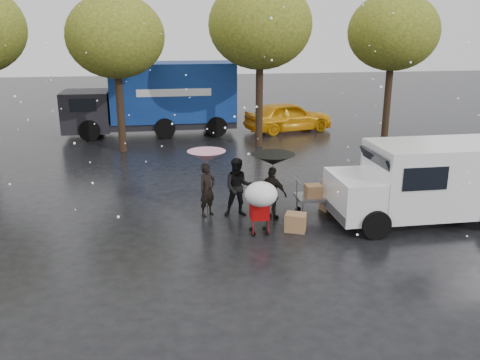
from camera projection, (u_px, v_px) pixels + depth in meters
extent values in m
plane|color=black|center=(238.00, 236.00, 13.13)|extent=(90.00, 90.00, 0.00)
imported|color=black|center=(207.00, 190.00, 14.38)|extent=(0.67, 0.63, 1.53)
imported|color=black|center=(238.00, 187.00, 14.32)|extent=(0.88, 0.72, 1.69)
imported|color=black|center=(272.00, 194.00, 14.09)|extent=(0.92, 0.85, 1.51)
cylinder|color=#4C4C4C|center=(207.00, 186.00, 14.35)|extent=(0.02, 0.02, 1.75)
cone|color=#C14F77|center=(207.00, 156.00, 14.09)|extent=(1.08, 1.08, 0.30)
sphere|color=#4C4C4C|center=(207.00, 155.00, 14.08)|extent=(0.06, 0.06, 0.06)
cylinder|color=#4C4C4C|center=(272.00, 190.00, 14.06)|extent=(0.02, 0.02, 1.73)
cone|color=black|center=(273.00, 159.00, 13.80)|extent=(1.21, 1.21, 0.30)
sphere|color=#4C4C4C|center=(273.00, 158.00, 13.79)|extent=(0.06, 0.06, 0.06)
cube|color=slate|center=(322.00, 196.00, 14.49)|extent=(1.50, 0.80, 0.08)
cylinder|color=slate|center=(297.00, 189.00, 14.30)|extent=(0.04, 0.04, 0.60)
cube|color=#996243|center=(333.00, 187.00, 14.56)|extent=(0.55, 0.45, 0.40)
cube|color=#996243|center=(313.00, 191.00, 14.28)|extent=(0.45, 0.40, 0.35)
cube|color=#996243|center=(335.00, 178.00, 14.22)|extent=(0.40, 0.35, 0.28)
cube|color=tan|center=(324.00, 193.00, 14.46)|extent=(0.90, 0.55, 0.12)
cylinder|color=black|center=(304.00, 217.00, 14.23)|extent=(0.16, 0.05, 0.16)
cylinder|color=black|center=(298.00, 209.00, 14.83)|extent=(0.16, 0.05, 0.16)
cylinder|color=black|center=(345.00, 215.00, 14.41)|extent=(0.16, 0.05, 0.16)
cylinder|color=black|center=(337.00, 207.00, 15.02)|extent=(0.16, 0.05, 0.16)
cube|color=#B00A0A|center=(259.00, 210.00, 13.13)|extent=(0.47, 0.41, 0.45)
cylinder|color=#B00A0A|center=(261.00, 199.00, 12.84)|extent=(0.42, 0.02, 0.02)
cylinder|color=#4C4C4C|center=(261.00, 202.00, 12.86)|extent=(0.02, 0.02, 0.60)
ellipsoid|color=white|center=(261.00, 194.00, 12.80)|extent=(0.84, 0.84, 0.63)
cylinder|color=black|center=(254.00, 234.00, 13.12)|extent=(0.12, 0.04, 0.12)
cylinder|color=black|center=(251.00, 229.00, 13.42)|extent=(0.12, 0.04, 0.12)
cylinder|color=black|center=(267.00, 233.00, 13.17)|extent=(0.12, 0.04, 0.12)
cylinder|color=black|center=(265.00, 229.00, 13.48)|extent=(0.12, 0.04, 0.12)
cube|color=white|center=(440.00, 177.00, 13.89)|extent=(3.80, 2.00, 1.90)
cube|color=white|center=(355.00, 195.00, 13.64)|extent=(1.20, 1.95, 1.10)
cube|color=black|center=(377.00, 164.00, 13.48)|extent=(0.37, 1.70, 0.67)
cube|color=slate|center=(335.00, 210.00, 13.68)|extent=(0.12, 1.90, 0.25)
cylinder|color=black|center=(376.00, 224.00, 12.91)|extent=(0.76, 0.28, 0.76)
cylinder|color=black|center=(349.00, 200.00, 14.71)|extent=(0.76, 0.28, 0.76)
cylinder|color=black|center=(454.00, 194.00, 15.20)|extent=(0.76, 0.28, 0.76)
cube|color=navy|center=(173.00, 91.00, 25.00)|extent=(6.00, 2.50, 2.80)
cube|color=black|center=(87.00, 111.00, 24.61)|extent=(2.20, 2.40, 1.90)
cube|color=black|center=(154.00, 123.00, 25.30)|extent=(8.00, 2.30, 0.35)
cube|color=white|center=(174.00, 93.00, 23.78)|extent=(3.50, 0.03, 0.35)
cylinder|color=black|center=(90.00, 131.00, 23.78)|extent=(1.00, 0.30, 1.00)
cylinder|color=black|center=(95.00, 122.00, 25.95)|extent=(1.00, 0.30, 1.00)
cylinder|color=black|center=(217.00, 127.00, 24.68)|extent=(1.00, 0.30, 1.00)
cylinder|color=black|center=(212.00, 118.00, 26.85)|extent=(1.00, 0.30, 1.00)
cube|color=#996243|center=(296.00, 222.00, 13.42)|extent=(0.66, 0.61, 0.48)
cube|color=#996243|center=(330.00, 203.00, 14.98)|extent=(0.59, 0.51, 0.39)
imported|color=#F5A70C|center=(288.00, 116.00, 25.92)|extent=(4.78, 2.74, 1.53)
cylinder|color=black|center=(120.00, 99.00, 21.39)|extent=(0.32, 0.32, 4.48)
ellipsoid|color=#2F4E16|center=(115.00, 36.00, 20.64)|extent=(4.00, 4.00, 3.40)
cylinder|color=black|center=(259.00, 91.00, 22.23)|extent=(0.32, 0.32, 4.90)
ellipsoid|color=#2F4E16|center=(260.00, 25.00, 21.41)|extent=(4.40, 4.40, 3.74)
cylinder|color=black|center=(388.00, 92.00, 23.18)|extent=(0.32, 0.32, 4.62)
ellipsoid|color=#2F4E16|center=(393.00, 32.00, 22.40)|extent=(4.00, 4.00, 3.40)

